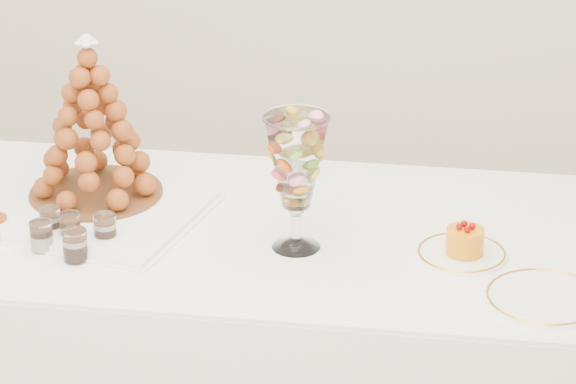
# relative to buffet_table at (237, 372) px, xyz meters

# --- Properties ---
(buffet_table) EXTENTS (2.15, 0.93, 0.81)m
(buffet_table) POSITION_rel_buffet_table_xyz_m (0.00, 0.00, 0.00)
(buffet_table) COLOR white
(buffet_table) RESTS_ON ground
(lace_tray) EXTENTS (0.63, 0.52, 0.02)m
(lace_tray) POSITION_rel_buffet_table_xyz_m (-0.38, -0.00, 0.41)
(lace_tray) COLOR white
(lace_tray) RESTS_ON buffet_table
(macaron_vase) EXTENTS (0.15, 0.15, 0.32)m
(macaron_vase) POSITION_rel_buffet_table_xyz_m (0.16, -0.08, 0.61)
(macaron_vase) COLOR white
(macaron_vase) RESTS_ON buffet_table
(cake_plate) EXTENTS (0.21, 0.21, 0.01)m
(cake_plate) POSITION_rel_buffet_table_xyz_m (0.54, -0.05, 0.41)
(cake_plate) COLOR white
(cake_plate) RESTS_ON buffet_table
(spare_plate) EXTENTS (0.26, 0.26, 0.01)m
(spare_plate) POSITION_rel_buffet_table_xyz_m (0.73, -0.22, 0.41)
(spare_plate) COLOR white
(spare_plate) RESTS_ON buffet_table
(verrine_a) EXTENTS (0.06, 0.06, 0.07)m
(verrine_a) POSITION_rel_buffet_table_xyz_m (-0.41, -0.12, 0.44)
(verrine_a) COLOR white
(verrine_a) RESTS_ON buffet_table
(verrine_b) EXTENTS (0.05, 0.05, 0.07)m
(verrine_b) POSITION_rel_buffet_table_xyz_m (-0.35, -0.14, 0.44)
(verrine_b) COLOR white
(verrine_b) RESTS_ON buffet_table
(verrine_c) EXTENTS (0.06, 0.06, 0.07)m
(verrine_c) POSITION_rel_buffet_table_xyz_m (-0.27, -0.14, 0.44)
(verrine_c) COLOR white
(verrine_c) RESTS_ON buffet_table
(verrine_d) EXTENTS (0.06, 0.06, 0.07)m
(verrine_d) POSITION_rel_buffet_table_xyz_m (-0.40, -0.20, 0.44)
(verrine_d) COLOR white
(verrine_d) RESTS_ON buffet_table
(verrine_e) EXTENTS (0.07, 0.07, 0.07)m
(verrine_e) POSITION_rel_buffet_table_xyz_m (-0.31, -0.24, 0.44)
(verrine_e) COLOR white
(verrine_e) RESTS_ON buffet_table
(croquembouche) EXTENTS (0.33, 0.33, 0.41)m
(croquembouche) POSITION_rel_buffet_table_xyz_m (-0.36, 0.07, 0.62)
(croquembouche) COLOR brown
(croquembouche) RESTS_ON lace_tray
(mousse_cake) EXTENTS (0.09, 0.09, 0.07)m
(mousse_cake) POSITION_rel_buffet_table_xyz_m (0.54, -0.05, 0.44)
(mousse_cake) COLOR orange
(mousse_cake) RESTS_ON cake_plate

